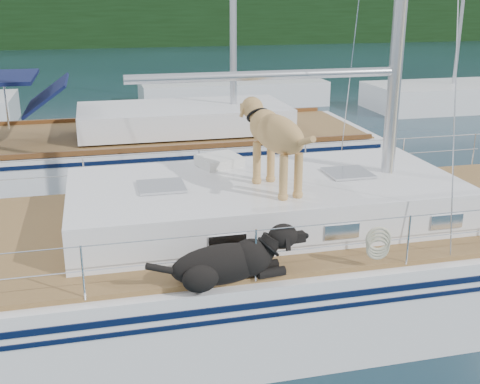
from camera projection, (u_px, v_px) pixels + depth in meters
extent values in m
plane|color=black|center=(209.00, 306.00, 8.49)|extent=(120.00, 120.00, 0.00)
cube|color=black|center=(105.00, 9.00, 49.07)|extent=(90.00, 3.00, 6.00)
cube|color=#595147|center=(106.00, 38.00, 50.93)|extent=(92.00, 1.00, 1.20)
cube|color=white|center=(208.00, 274.00, 8.33)|extent=(12.00, 3.80, 1.40)
cube|color=olive|center=(208.00, 225.00, 8.10)|extent=(11.52, 3.50, 0.06)
cube|color=white|center=(265.00, 199.00, 8.19)|extent=(5.20, 2.50, 0.55)
cylinder|color=silver|center=(267.00, 75.00, 7.66)|extent=(3.60, 0.12, 0.12)
cylinder|color=silver|center=(238.00, 232.00, 6.31)|extent=(10.56, 0.01, 0.01)
cylinder|color=silver|center=(186.00, 151.00, 9.53)|extent=(10.56, 0.01, 0.01)
cube|color=#1F33C7|center=(115.00, 201.00, 8.89)|extent=(0.82, 0.75, 0.05)
cube|color=silver|center=(219.00, 161.00, 8.75)|extent=(0.71, 0.64, 0.15)
torus|color=beige|center=(378.00, 239.00, 6.65)|extent=(0.38, 0.18, 0.37)
cube|color=white|center=(134.00, 162.00, 14.08)|extent=(11.00, 3.50, 1.30)
cube|color=olive|center=(132.00, 135.00, 13.88)|extent=(10.56, 3.29, 0.06)
cube|color=white|center=(184.00, 118.00, 14.04)|extent=(4.80, 2.30, 0.55)
cube|color=white|center=(232.00, 94.00, 24.02)|extent=(7.20, 3.00, 1.10)
cube|color=white|center=(452.00, 98.00, 23.05)|extent=(6.40, 3.00, 1.10)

